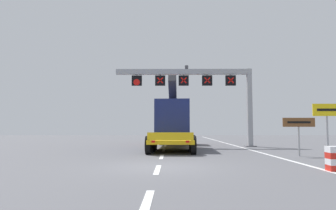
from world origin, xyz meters
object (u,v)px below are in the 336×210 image
object	(u,v)px
heavy_haul_truck_yellow	(174,123)
overhead_lane_gantry	(201,83)
exit_sign_yellow	(327,118)
tourist_info_sign_brown	(299,126)

from	to	relation	value
heavy_haul_truck_yellow	overhead_lane_gantry	bearing A→B (deg)	10.66
exit_sign_yellow	tourist_info_sign_brown	bearing A→B (deg)	96.61
overhead_lane_gantry	heavy_haul_truck_yellow	xyz separation A→B (m)	(-2.32, -0.44, -3.43)
exit_sign_yellow	heavy_haul_truck_yellow	bearing A→B (deg)	123.13
overhead_lane_gantry	tourist_info_sign_brown	world-z (taller)	overhead_lane_gantry
heavy_haul_truck_yellow	exit_sign_yellow	xyz separation A→B (m)	(7.22, -11.07, 0.07)
exit_sign_yellow	tourist_info_sign_brown	size ratio (longest dim) A/B	1.27
exit_sign_yellow	tourist_info_sign_brown	distance (m)	2.61
overhead_lane_gantry	heavy_haul_truck_yellow	size ratio (longest dim) A/B	0.85
heavy_haul_truck_yellow	exit_sign_yellow	world-z (taller)	heavy_haul_truck_yellow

